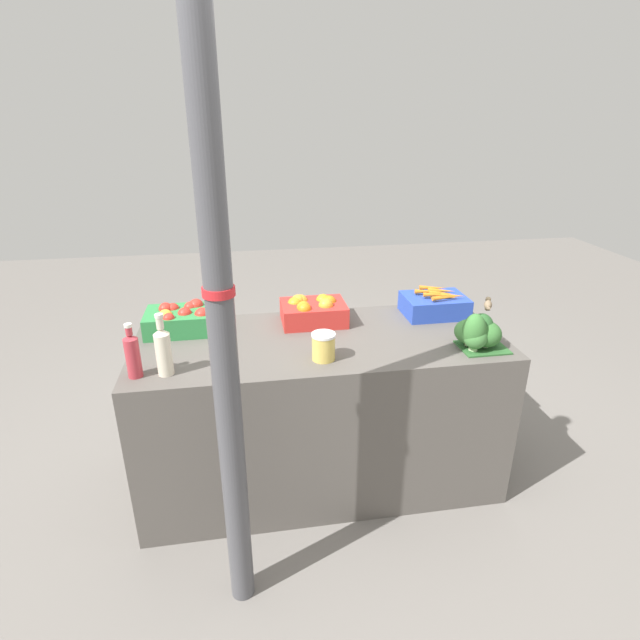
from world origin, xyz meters
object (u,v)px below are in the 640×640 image
object	(u,v)px
apple_crate	(181,319)
broccoli_pile	(478,333)
juice_bottle_cloudy	(163,350)
sparrow_bird	(488,304)
carrot_crate	(435,304)
orange_crate	(312,310)
support_pole	(220,309)
juice_bottle_ruby	(133,355)
pickle_jar	(323,346)

from	to	relation	value
apple_crate	broccoli_pile	size ratio (longest dim) A/B	1.38
juice_bottle_cloudy	apple_crate	bearing A→B (deg)	87.03
broccoli_pile	sparrow_bird	size ratio (longest dim) A/B	1.93
carrot_crate	juice_bottle_cloudy	distance (m)	1.47
sparrow_bird	juice_bottle_cloudy	bearing A→B (deg)	117.34
juice_bottle_cloudy	orange_crate	bearing A→B (deg)	33.52
support_pole	juice_bottle_ruby	world-z (taller)	support_pole
apple_crate	sparrow_bird	bearing A→B (deg)	-16.61
apple_crate	sparrow_bird	distance (m)	1.52
orange_crate	juice_bottle_cloudy	xyz separation A→B (m)	(-0.71, -0.47, 0.05)
apple_crate	pickle_jar	size ratio (longest dim) A/B	2.66
juice_bottle_cloudy	carrot_crate	bearing A→B (deg)	18.43
apple_crate	pickle_jar	bearing A→B (deg)	-33.21
orange_crate	pickle_jar	world-z (taller)	orange_crate
support_pole	broccoli_pile	world-z (taller)	support_pole
juice_bottle_cloudy	pickle_jar	world-z (taller)	juice_bottle_cloudy
apple_crate	juice_bottle_ruby	world-z (taller)	juice_bottle_ruby
orange_crate	juice_bottle_cloudy	size ratio (longest dim) A/B	1.22
orange_crate	carrot_crate	xyz separation A→B (m)	(0.69, -0.00, -0.01)
pickle_jar	sparrow_bird	distance (m)	0.80
broccoli_pile	juice_bottle_ruby	distance (m)	1.56
apple_crate	sparrow_bird	xyz separation A→B (m)	(1.45, -0.43, 0.15)
pickle_jar	orange_crate	bearing A→B (deg)	88.22
apple_crate	broccoli_pile	bearing A→B (deg)	-17.75
support_pole	apple_crate	world-z (taller)	support_pole
support_pole	sparrow_bird	xyz separation A→B (m)	(1.20, 0.47, -0.24)
broccoli_pile	juice_bottle_cloudy	bearing A→B (deg)	-179.37
support_pole	carrot_crate	xyz separation A→B (m)	(1.13, 0.90, -0.39)
apple_crate	orange_crate	world-z (taller)	orange_crate
apple_crate	juice_bottle_ruby	bearing A→B (deg)	-107.94
support_pole	broccoli_pile	bearing A→B (deg)	21.31
pickle_jar	juice_bottle_ruby	bearing A→B (deg)	-178.07
apple_crate	broccoli_pile	xyz separation A→B (m)	(1.41, -0.45, 0.02)
carrot_crate	sparrow_bird	size ratio (longest dim) A/B	2.67
carrot_crate	support_pole	bearing A→B (deg)	-141.29
orange_crate	carrot_crate	world-z (taller)	orange_crate
juice_bottle_ruby	sparrow_bird	xyz separation A→B (m)	(1.60, 0.03, 0.11)
juice_bottle_ruby	support_pole	bearing A→B (deg)	-47.76
orange_crate	sparrow_bird	distance (m)	0.89
support_pole	carrot_crate	size ratio (longest dim) A/B	7.61
juice_bottle_ruby	juice_bottle_cloudy	distance (m)	0.13
orange_crate	carrot_crate	bearing A→B (deg)	-0.28
apple_crate	sparrow_bird	size ratio (longest dim) A/B	2.67
juice_bottle_cloudy	sparrow_bird	bearing A→B (deg)	1.30
carrot_crate	sparrow_bird	world-z (taller)	sparrow_bird
broccoli_pile	juice_bottle_cloudy	distance (m)	1.43
juice_bottle_ruby	sparrow_bird	distance (m)	1.60
broccoli_pile	carrot_crate	bearing A→B (deg)	94.46
carrot_crate	pickle_jar	xyz separation A→B (m)	(-0.70, -0.44, 0.00)
sparrow_bird	support_pole	bearing A→B (deg)	137.38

